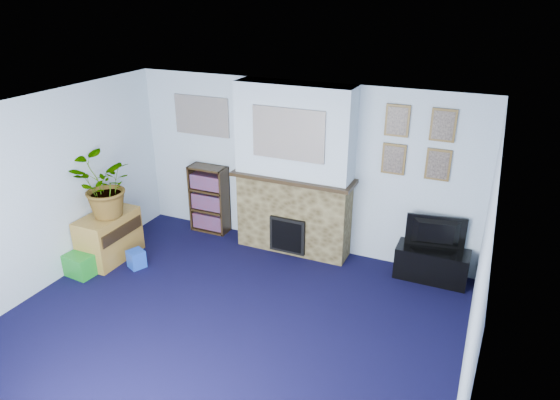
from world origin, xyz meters
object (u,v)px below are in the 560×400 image
at_px(sideboard, 109,236).
at_px(television, 436,234).
at_px(tv_stand, 432,263).
at_px(bookshelf, 210,200).

bearing_deg(sideboard, television, 16.96).
bearing_deg(sideboard, tv_stand, 16.71).
bearing_deg(bookshelf, television, -0.96).
bearing_deg(television, sideboard, 7.53).
height_order(television, sideboard, television).
bearing_deg(sideboard, bookshelf, 58.40).
bearing_deg(tv_stand, sideboard, -163.29).
relative_size(tv_stand, sideboard, 1.06).
height_order(television, bookshelf, bookshelf).
xyz_separation_m(television, sideboard, (-4.19, -1.28, -0.30)).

